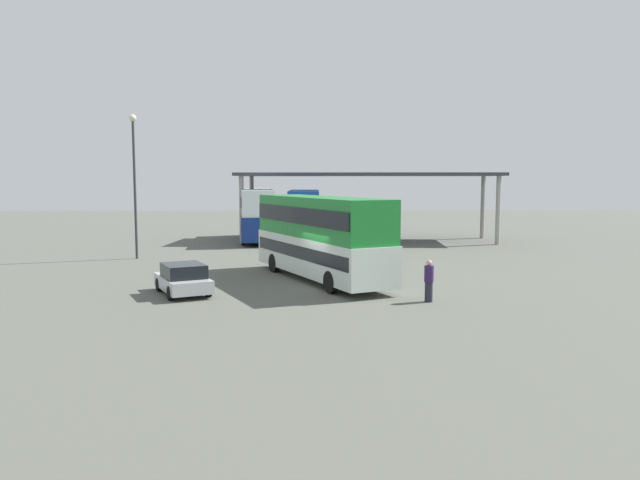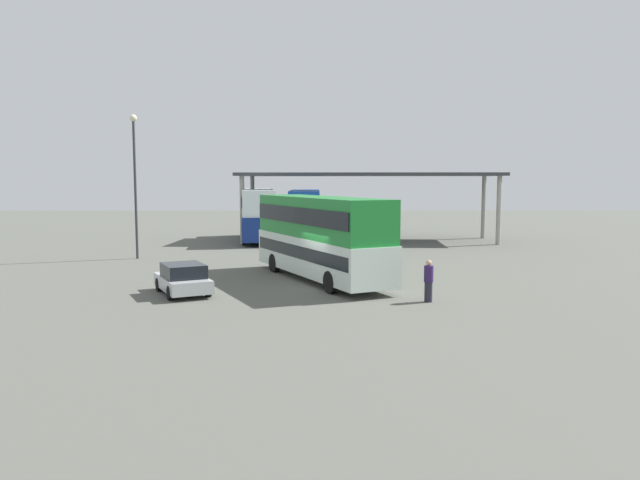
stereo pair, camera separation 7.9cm
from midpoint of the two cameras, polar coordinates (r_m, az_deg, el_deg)
The scene contains 8 objects.
ground_plane at distance 27.55m, azimuth 0.35°, elevation -4.63°, with size 140.00×140.00×0.00m, color #55574E.
double_decker_main at distance 29.55m, azimuth -0.09°, elevation 0.52°, with size 6.82×10.93×4.13m.
parked_hatchback at distance 26.73m, azimuth -12.98°, elevation -3.64°, with size 3.16×4.03×1.35m.
double_decker_near_canopy at distance 49.06m, azimuth -6.06°, elevation 2.61°, with size 3.61×10.61×4.19m.
double_decker_mid_row at distance 49.84m, azimuth -1.54°, elevation 2.64°, with size 2.53×10.83×4.10m.
depot_canopy at distance 48.92m, azimuth 4.52°, elevation 6.00°, with size 21.32×7.59×5.52m.
lamppost_tall at distance 39.25m, azimuth -17.32°, elevation 6.35°, with size 0.44×0.44×8.98m.
pedestrian_waiting at distance 24.80m, azimuth 10.24°, elevation -3.86°, with size 0.38×0.38×1.72m.
Camera 1 is at (-0.68, -27.09, 4.97)m, focal length 33.61 mm.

